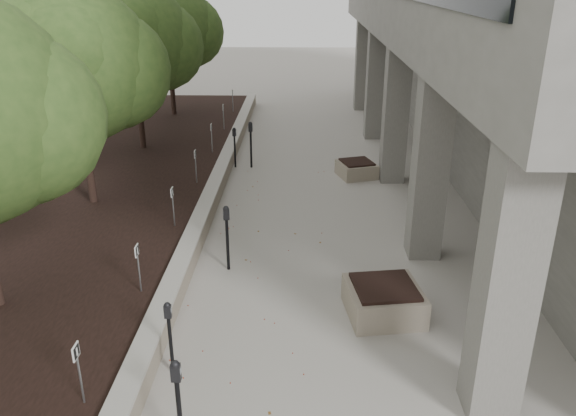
# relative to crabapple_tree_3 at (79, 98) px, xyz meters

# --- Properties ---
(retaining_wall) EXTENTS (0.39, 26.00, 0.50)m
(retaining_wall) POSITION_rel_crabapple_tree_3_xyz_m (2.97, 1.00, -2.87)
(retaining_wall) COLOR gray
(retaining_wall) RESTS_ON ground
(planting_bed) EXTENTS (7.00, 26.00, 0.40)m
(planting_bed) POSITION_rel_crabapple_tree_3_xyz_m (-0.70, 1.00, -2.92)
(planting_bed) COLOR black
(planting_bed) RESTS_ON ground
(crabapple_tree_3) EXTENTS (4.60, 4.00, 5.44)m
(crabapple_tree_3) POSITION_rel_crabapple_tree_3_xyz_m (0.00, 0.00, 0.00)
(crabapple_tree_3) COLOR #2F4C1D
(crabapple_tree_3) RESTS_ON planting_bed
(crabapple_tree_4) EXTENTS (4.60, 4.00, 5.44)m
(crabapple_tree_4) POSITION_rel_crabapple_tree_3_xyz_m (0.00, 5.00, 0.00)
(crabapple_tree_4) COLOR #2F4C1D
(crabapple_tree_4) RESTS_ON planting_bed
(crabapple_tree_5) EXTENTS (4.60, 4.00, 5.44)m
(crabapple_tree_5) POSITION_rel_crabapple_tree_3_xyz_m (0.00, 10.00, 0.00)
(crabapple_tree_5) COLOR #2F4C1D
(crabapple_tree_5) RESTS_ON planting_bed
(parking_sign_2) EXTENTS (0.04, 0.22, 0.96)m
(parking_sign_2) POSITION_rel_crabapple_tree_3_xyz_m (2.45, -7.50, -2.24)
(parking_sign_2) COLOR black
(parking_sign_2) RESTS_ON planting_bed
(parking_sign_3) EXTENTS (0.04, 0.22, 0.96)m
(parking_sign_3) POSITION_rel_crabapple_tree_3_xyz_m (2.45, -4.50, -2.24)
(parking_sign_3) COLOR black
(parking_sign_3) RESTS_ON planting_bed
(parking_sign_4) EXTENTS (0.04, 0.22, 0.96)m
(parking_sign_4) POSITION_rel_crabapple_tree_3_xyz_m (2.45, -1.50, -2.24)
(parking_sign_4) COLOR black
(parking_sign_4) RESTS_ON planting_bed
(parking_sign_5) EXTENTS (0.04, 0.22, 0.96)m
(parking_sign_5) POSITION_rel_crabapple_tree_3_xyz_m (2.45, 1.50, -2.24)
(parking_sign_5) COLOR black
(parking_sign_5) RESTS_ON planting_bed
(parking_sign_6) EXTENTS (0.04, 0.22, 0.96)m
(parking_sign_6) POSITION_rel_crabapple_tree_3_xyz_m (2.45, 4.50, -2.24)
(parking_sign_6) COLOR black
(parking_sign_6) RESTS_ON planting_bed
(parking_sign_7) EXTENTS (0.04, 0.22, 0.96)m
(parking_sign_7) POSITION_rel_crabapple_tree_3_xyz_m (2.45, 7.50, -2.24)
(parking_sign_7) COLOR black
(parking_sign_7) RESTS_ON planting_bed
(parking_sign_8) EXTENTS (0.04, 0.22, 0.96)m
(parking_sign_8) POSITION_rel_crabapple_tree_3_xyz_m (2.45, 10.50, -2.24)
(parking_sign_8) COLOR black
(parking_sign_8) RESTS_ON planting_bed
(parking_meter_1) EXTENTS (0.15, 0.11, 1.47)m
(parking_meter_1) POSITION_rel_crabapple_tree_3_xyz_m (3.89, -7.94, -2.39)
(parking_meter_1) COLOR black
(parking_meter_1) RESTS_ON ground
(parking_meter_2) EXTENTS (0.13, 0.09, 1.30)m
(parking_meter_2) POSITION_rel_crabapple_tree_3_xyz_m (3.42, -6.33, -2.47)
(parking_meter_2) COLOR black
(parking_meter_2) RESTS_ON ground
(parking_meter_3) EXTENTS (0.17, 0.14, 1.48)m
(parking_meter_3) POSITION_rel_crabapple_tree_3_xyz_m (3.88, -2.86, -2.38)
(parking_meter_3) COLOR black
(parking_meter_3) RESTS_ON ground
(parking_meter_4) EXTENTS (0.15, 0.11, 1.53)m
(parking_meter_4) POSITION_rel_crabapple_tree_3_xyz_m (3.78, 4.12, -2.35)
(parking_meter_4) COLOR black
(parking_meter_4) RESTS_ON ground
(parking_meter_5) EXTENTS (0.14, 0.11, 1.34)m
(parking_meter_5) POSITION_rel_crabapple_tree_3_xyz_m (3.25, 4.13, -2.45)
(parking_meter_5) COLOR black
(parking_meter_5) RESTS_ON ground
(planter_front) EXTENTS (1.51, 1.51, 0.62)m
(planter_front) POSITION_rel_crabapple_tree_3_xyz_m (6.99, -4.54, -2.81)
(planter_front) COLOR gray
(planter_front) RESTS_ON ground
(planter_back) EXTENTS (1.34, 1.34, 0.50)m
(planter_back) POSITION_rel_crabapple_tree_3_xyz_m (7.16, 3.31, -2.87)
(planter_back) COLOR gray
(planter_back) RESTS_ON ground
(berry_scatter) EXTENTS (3.30, 14.10, 0.02)m
(berry_scatter) POSITION_rel_crabapple_tree_3_xyz_m (4.70, -3.00, -3.11)
(berry_scatter) COLOR #98230B
(berry_scatter) RESTS_ON ground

